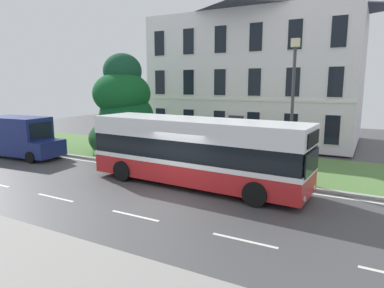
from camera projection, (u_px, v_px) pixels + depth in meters
The scene contains 8 objects.
ground_plane at pixel (180, 192), 14.47m from camera, with size 60.00×56.00×0.18m.
georgian_townhouse at pixel (259, 69), 27.29m from camera, with size 15.43×9.74×11.11m.
iron_verge_railing at pixel (185, 159), 17.75m from camera, with size 13.03×0.04×0.97m.
evergreen_tree at pixel (124, 115), 21.98m from camera, with size 4.64×4.64×6.77m.
single_decker_bus at pixel (196, 151), 15.09m from camera, with size 10.12×3.05×3.00m.
white_panel_van at pixel (21, 137), 20.97m from camera, with size 4.99×2.42×2.51m.
street_lamp_post at pixel (293, 101), 15.12m from camera, with size 0.36×0.24×6.33m.
litter_bin at pixel (226, 160), 17.20m from camera, with size 0.52×0.52×1.23m.
Camera 1 is at (7.06, -10.69, 4.52)m, focal length 31.78 mm.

